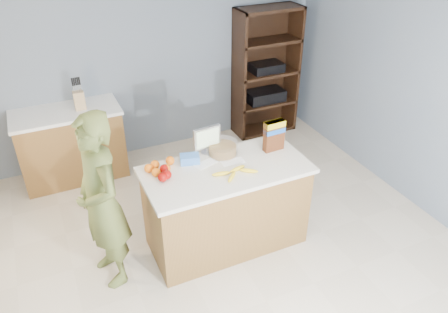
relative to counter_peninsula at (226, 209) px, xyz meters
name	(u,v)px	position (x,y,z in m)	size (l,w,h in m)	color
floor	(239,260)	(0.00, -0.30, -0.42)	(4.50, 5.00, 0.02)	beige
walls	(243,107)	(0.00, -0.30, 1.24)	(4.52, 5.02, 2.51)	slate
counter_peninsula	(226,209)	(0.00, 0.00, 0.00)	(1.56, 0.76, 0.90)	brown
back_cabinet	(72,144)	(-1.20, 1.90, 0.04)	(1.24, 0.62, 0.90)	brown
shelving_unit	(264,74)	(1.55, 2.05, 0.45)	(0.90, 0.40, 1.80)	black
person	(101,203)	(-1.15, 0.04, 0.42)	(0.61, 0.40, 1.67)	#555E2A
knife_block	(79,100)	(-1.02, 1.87, 0.60)	(0.12, 0.10, 0.31)	tan
envelopes	(219,163)	(-0.02, 0.11, 0.49)	(0.48, 0.22, 0.00)	white
bananas	(235,172)	(0.03, -0.12, 0.50)	(0.42, 0.21, 0.04)	yellow
apples	(165,174)	(-0.57, 0.09, 0.53)	(0.14, 0.21, 0.09)	#8A0703
oranges	(159,167)	(-0.58, 0.22, 0.53)	(0.30, 0.22, 0.08)	orange
blue_carton	(190,159)	(-0.27, 0.23, 0.52)	(0.18, 0.12, 0.08)	blue
salad_bowl	(223,149)	(0.08, 0.25, 0.54)	(0.30, 0.30, 0.13)	#267219
tv	(207,139)	(-0.05, 0.33, 0.64)	(0.28, 0.12, 0.28)	silver
cereal_box	(274,133)	(0.57, 0.11, 0.67)	(0.21, 0.09, 0.31)	#592B14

